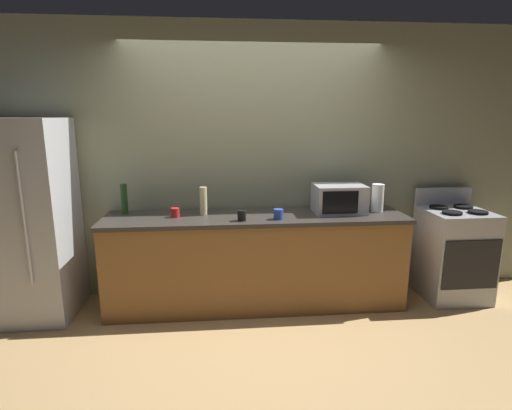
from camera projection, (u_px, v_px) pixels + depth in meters
The scene contains 12 objects.
ground_plane at pixel (260, 324), 3.60m from camera, with size 8.00×8.00×0.00m, color tan.
back_wall at pixel (252, 163), 4.10m from camera, with size 6.40×0.10×2.70m, color gray.
counter_run at pixel (256, 260), 3.89m from camera, with size 2.84×0.64×0.90m.
refrigerator at pixel (28, 221), 3.61m from camera, with size 0.72×0.73×1.80m.
stove_range at pixel (453, 253), 4.07m from camera, with size 0.60×0.61×1.08m.
microwave at pixel (339, 199), 3.89m from camera, with size 0.48×0.35×0.27m.
paper_towel_roll at pixel (378, 198), 3.93m from camera, with size 0.12×0.12×0.27m, color white.
bottle_hand_soap at pixel (203, 201), 3.80m from camera, with size 0.07×0.07×0.26m, color beige.
bottle_wine at pixel (124, 199), 3.83m from camera, with size 0.06×0.06×0.29m, color #1E3F19.
mug_blue at pixel (278, 214), 3.65m from camera, with size 0.09×0.09×0.09m, color #2D4CB2.
mug_red at pixel (175, 213), 3.73m from camera, with size 0.08×0.08×0.09m, color red.
mug_black at pixel (242, 215), 3.59m from camera, with size 0.08×0.08×0.10m, color black.
Camera 1 is at (-0.34, -3.27, 1.82)m, focal length 28.35 mm.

